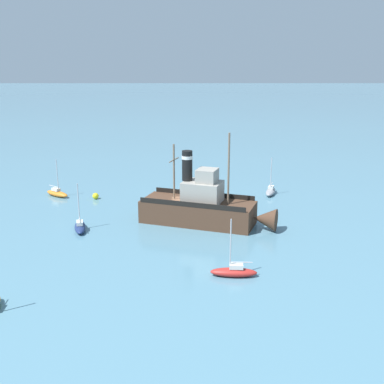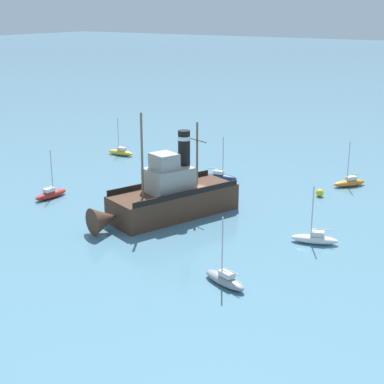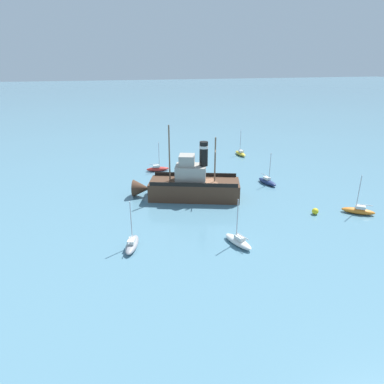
{
  "view_description": "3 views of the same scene",
  "coord_description": "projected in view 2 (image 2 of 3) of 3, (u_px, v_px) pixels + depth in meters",
  "views": [
    {
      "loc": [
        49.67,
        0.74,
        17.1
      ],
      "look_at": [
        0.02,
        0.92,
        3.26
      ],
      "focal_mm": 45.0,
      "sensor_mm": 36.0,
      "label": 1
    },
    {
      "loc": [
        -29.18,
        43.13,
        18.42
      ],
      "look_at": [
        -2.27,
        2.85,
        3.09
      ],
      "focal_mm": 55.0,
      "sensor_mm": 36.0,
      "label": 2
    },
    {
      "loc": [
        -41.06,
        13.4,
        17.59
      ],
      "look_at": [
        -1.78,
        2.55,
        1.83
      ],
      "focal_mm": 32.0,
      "sensor_mm": 36.0,
      "label": 3
    }
  ],
  "objects": [
    {
      "name": "sailboat_navy",
      "position": [
        220.0,
        176.0,
        65.08
      ],
      "size": [
        3.95,
        1.9,
        4.9
      ],
      "color": "navy",
      "rests_on": "ground"
    },
    {
      "name": "sailboat_yellow",
      "position": [
        121.0,
        152.0,
        76.01
      ],
      "size": [
        3.85,
        1.3,
        4.9
      ],
      "color": "gold",
      "rests_on": "ground"
    },
    {
      "name": "sailboat_red",
      "position": [
        51.0,
        194.0,
        59.04
      ],
      "size": [
        1.33,
        3.86,
        4.9
      ],
      "color": "#B22823",
      "rests_on": "ground"
    },
    {
      "name": "mooring_buoy",
      "position": [
        320.0,
        193.0,
        59.47
      ],
      "size": [
        0.78,
        0.78,
        0.78
      ],
      "primitive_type": "sphere",
      "color": "yellow",
      "rests_on": "ground"
    },
    {
      "name": "sailboat_orange",
      "position": [
        349.0,
        182.0,
        62.9
      ],
      "size": [
        3.14,
        3.71,
        4.9
      ],
      "color": "orange",
      "rests_on": "ground"
    },
    {
      "name": "sailboat_white",
      "position": [
        315.0,
        238.0,
        47.69
      ],
      "size": [
        3.95,
        2.23,
        4.9
      ],
      "color": "white",
      "rests_on": "ground"
    },
    {
      "name": "old_tugboat",
      "position": [
        168.0,
        197.0,
        53.39
      ],
      "size": [
        8.08,
        14.71,
        9.9
      ],
      "color": "#4C3323",
      "rests_on": "ground"
    },
    {
      "name": "sailboat_grey",
      "position": [
        225.0,
        279.0,
        40.58
      ],
      "size": [
        3.95,
        2.2,
        4.9
      ],
      "color": "gray",
      "rests_on": "ground"
    },
    {
      "name": "ground_plane",
      "position": [
        189.0,
        212.0,
        55.2
      ],
      "size": [
        600.0,
        600.0,
        0.0
      ],
      "primitive_type": "plane",
      "color": "teal"
    }
  ]
}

